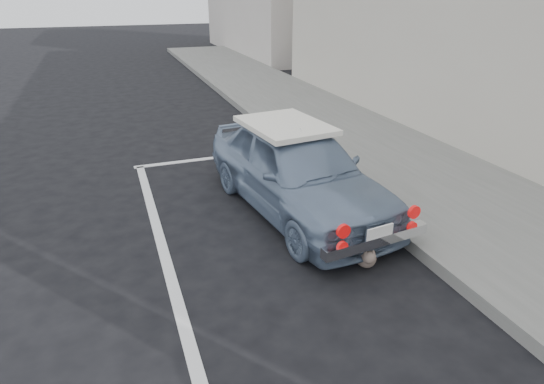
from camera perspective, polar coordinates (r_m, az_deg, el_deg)
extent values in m
cube|color=slate|center=(6.12, 30.85, -6.19)|extent=(2.80, 40.00, 0.15)
cube|color=black|center=(7.98, 29.06, 11.04)|extent=(0.10, 16.00, 2.40)
cube|color=silver|center=(8.34, -6.65, 4.36)|extent=(3.00, 0.12, 0.01)
cube|color=silver|center=(5.03, -12.58, -10.51)|extent=(0.12, 7.00, 0.01)
imported|color=#7186A2|center=(6.11, 3.17, 2.82)|extent=(1.81, 3.62, 1.18)
cube|color=white|center=(6.23, 1.67, 8.34)|extent=(1.13, 1.43, 0.07)
cube|color=silver|center=(4.96, 12.94, -5.90)|extent=(1.33, 0.28, 0.12)
cube|color=white|center=(4.88, 13.38, -5.11)|extent=(0.33, 0.06, 0.17)
cylinder|color=red|center=(4.57, 8.95, -4.88)|extent=(0.15, 0.06, 0.15)
cylinder|color=red|center=(5.12, 17.40, -2.42)|extent=(0.15, 0.06, 0.15)
cylinder|color=red|center=(4.66, 8.81, -6.81)|extent=(0.12, 0.05, 0.12)
cylinder|color=red|center=(5.20, 17.16, -4.19)|extent=(0.12, 0.05, 0.12)
ellipsoid|color=#67574E|center=(5.18, 11.59, -7.66)|extent=(0.36, 0.44, 0.23)
sphere|color=#67574E|center=(5.00, 12.09, -7.92)|extent=(0.15, 0.15, 0.15)
cone|color=#67574E|center=(4.95, 11.71, -7.21)|extent=(0.05, 0.05, 0.06)
cone|color=#67574E|center=(4.97, 12.61, -7.17)|extent=(0.05, 0.05, 0.06)
cylinder|color=#67574E|center=(5.39, 11.68, -7.27)|extent=(0.05, 0.25, 0.03)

